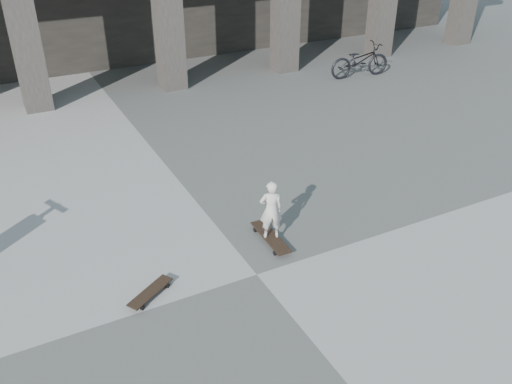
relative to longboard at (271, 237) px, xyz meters
name	(u,v)px	position (x,y,z in m)	size (l,w,h in m)	color
ground	(257,275)	(-0.58, -0.64, -0.08)	(90.00, 90.00, 0.00)	#4D4D4B
longboard	(271,237)	(0.00, 0.00, 0.00)	(0.27, 1.02, 0.10)	black
skateboard_spare	(150,292)	(-2.09, -0.40, -0.01)	(0.74, 0.56, 0.09)	black
child	(271,210)	(0.00, 0.00, 0.51)	(0.36, 0.23, 0.98)	#BCB4AA
bicycle	(360,60)	(6.38, 6.26, 0.41)	(0.65, 1.85, 0.97)	black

